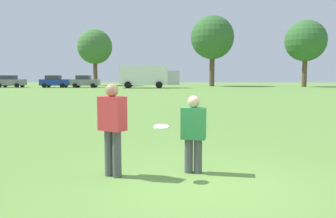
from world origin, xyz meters
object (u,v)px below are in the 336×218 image
Objects in this scene: frisbee at (161,127)px; parked_car_near_left at (10,81)px; traffic_cone at (201,119)px; box_truck at (148,76)px; player_defender at (193,130)px; parked_car_center at (85,81)px; parked_car_mid_left at (55,81)px; player_thrower at (112,125)px.

parked_car_near_left is at bearing 119.85° from frisbee.
traffic_cone is 37.16m from box_truck.
traffic_cone is 46.30m from parked_car_near_left.
player_defender is 5.55× the size of frisbee.
box_truck is (9.55, -0.90, 0.83)m from parked_car_center.
player_defender is 3.13× the size of traffic_cone.
parked_car_mid_left and parked_car_center have the same top height.
traffic_cone is at bearing 81.29° from frisbee.
parked_car_mid_left is (6.92, -0.30, 0.00)m from parked_car_near_left.
parked_car_near_left is (-25.65, 44.69, -0.05)m from frisbee.
box_truck is (21.00, -1.14, 0.83)m from parked_car_near_left.
parked_car_mid_left is (-17.81, 44.19, -0.05)m from player_thrower.
parked_car_mid_left is 1.00× the size of parked_car_center.
box_truck reaches higher than player_thrower.
player_thrower is 47.65m from parked_car_mid_left.
player_thrower is at bearing -73.30° from parked_car_center.
player_thrower is at bearing -106.47° from traffic_cone.
player_thrower reaches higher than player_defender.
parked_car_center is 9.62m from box_truck.
frisbee is 43.81m from box_truck.
player_thrower is 0.20× the size of box_truck.
traffic_cone is 0.11× the size of parked_car_center.
box_truck reaches higher than traffic_cone.
parked_car_center is 0.50× the size of box_truck.
parked_car_mid_left is at bearing 113.75° from player_defender.
traffic_cone is (1.05, 6.87, -0.74)m from frisbee.
parked_car_near_left is (-26.70, 37.82, 0.69)m from traffic_cone.
parked_car_center is at bearing 0.76° from parked_car_mid_left.
frisbee is at bearing -139.80° from player_defender.
frisbee is (-0.59, -0.50, 0.14)m from player_defender.
player_thrower is 0.94m from frisbee.
box_truck is (-3.73, 43.35, 0.77)m from player_thrower.
player_thrower is 3.61× the size of traffic_cone.
box_truck is at bearing 96.93° from player_defender.
parked_car_mid_left reaches higher than player_defender.
parked_car_center is (-14.19, 44.46, -0.05)m from frisbee.
player_thrower is 6.99m from traffic_cone.
frisbee is 0.06× the size of parked_car_mid_left.
box_truck is at bearing -5.39° from parked_car_center.
parked_car_mid_left is (-18.73, 44.40, -0.05)m from frisbee.
parked_car_near_left is (-24.73, 44.49, -0.05)m from player_thrower.
frisbee is at bearing -83.91° from box_truck.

